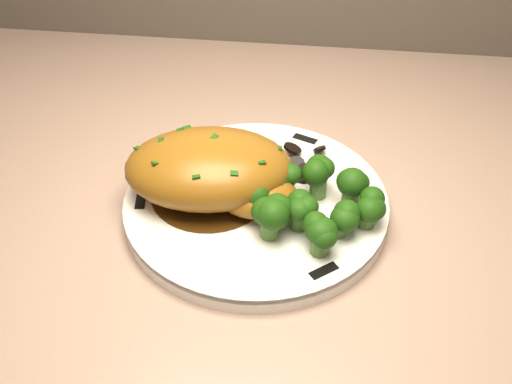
# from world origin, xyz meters

# --- Properties ---
(plate) EXTENTS (0.37, 0.37, 0.02)m
(plate) POSITION_xyz_m (-0.41, 1.58, 0.93)
(plate) COLOR white
(plate) RESTS_ON counter
(rim_accent_0) EXTENTS (0.03, 0.02, 0.00)m
(rim_accent_0) POSITION_xyz_m (-0.37, 1.69, 0.94)
(rim_accent_0) COLOR black
(rim_accent_0) RESTS_ON plate
(rim_accent_1) EXTENTS (0.02, 0.03, 0.00)m
(rim_accent_1) POSITION_xyz_m (-0.54, 1.56, 0.94)
(rim_accent_1) COLOR black
(rim_accent_1) RESTS_ON plate
(rim_accent_2) EXTENTS (0.03, 0.03, 0.00)m
(rim_accent_2) POSITION_xyz_m (-0.33, 1.48, 0.94)
(rim_accent_2) COLOR black
(rim_accent_2) RESTS_ON plate
(gravy_pool) EXTENTS (0.13, 0.13, 0.00)m
(gravy_pool) POSITION_xyz_m (-0.47, 1.58, 0.94)
(gravy_pool) COLOR #38200A
(gravy_pool) RESTS_ON plate
(chicken_breast) EXTENTS (0.20, 0.15, 0.07)m
(chicken_breast) POSITION_xyz_m (-0.46, 1.58, 0.97)
(chicken_breast) COLOR #935E19
(chicken_breast) RESTS_ON plate
(mushroom_pile) EXTENTS (0.09, 0.07, 0.02)m
(mushroom_pile) POSITION_xyz_m (-0.39, 1.64, 0.94)
(mushroom_pile) COLOR black
(mushroom_pile) RESTS_ON plate
(broccoli_florets) EXTENTS (0.14, 0.12, 0.04)m
(broccoli_florets) POSITION_xyz_m (-0.35, 1.55, 0.96)
(broccoli_florets) COLOR #4C7832
(broccoli_florets) RESTS_ON plate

